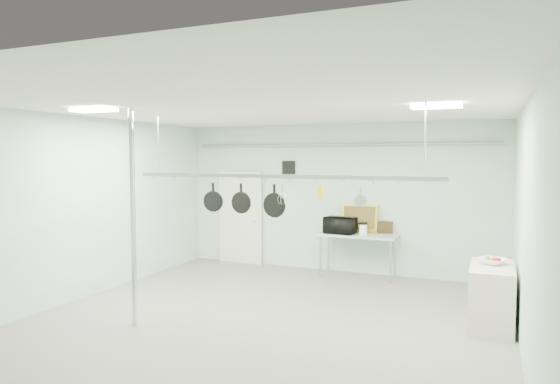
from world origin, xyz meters
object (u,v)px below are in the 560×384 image
at_px(coffee_canister, 363,230).
at_px(skillet_mid, 241,198).
at_px(skillet_left, 213,197).
at_px(skillet_right, 274,201).
at_px(prep_table, 358,237).
at_px(pot_rack, 277,174).
at_px(microwave, 340,225).
at_px(fruit_bowl, 492,261).
at_px(side_cabinet, 491,296).
at_px(chrome_pole, 133,218).

height_order(coffee_canister, skillet_mid, skillet_mid).
bearing_deg(coffee_canister, skillet_left, -116.96).
relative_size(coffee_canister, skillet_right, 0.44).
xyz_separation_m(prep_table, skillet_left, (-1.48, -3.30, 1.04)).
relative_size(pot_rack, skillet_right, 9.65).
xyz_separation_m(microwave, skillet_mid, (-0.64, -3.20, 0.78)).
xyz_separation_m(prep_table, skillet_right, (-0.44, -3.30, 1.00)).
xyz_separation_m(skillet_left, skillet_right, (1.04, 0.00, -0.03)).
distance_m(coffee_canister, skillet_mid, 3.47).
relative_size(pot_rack, fruit_bowl, 12.81).
distance_m(side_cabinet, microwave, 3.64).
bearing_deg(fruit_bowl, chrome_pole, -156.51).
bearing_deg(skillet_right, chrome_pole, -148.85).
bearing_deg(chrome_pole, microwave, 64.62).
xyz_separation_m(prep_table, skillet_mid, (-0.99, -3.30, 1.03)).
bearing_deg(microwave, coffee_canister, -175.99).
height_order(fruit_bowl, skillet_left, skillet_left).
xyz_separation_m(chrome_pole, skillet_right, (1.86, 0.90, 0.24)).
bearing_deg(microwave, fruit_bowl, 153.55).
bearing_deg(pot_rack, skillet_left, 180.00).
distance_m(skillet_left, skillet_mid, 0.49).
bearing_deg(skillet_right, pot_rack, 5.34).
distance_m(skillet_left, skillet_right, 1.04).
relative_size(side_cabinet, fruit_bowl, 3.20).
relative_size(prep_table, skillet_left, 3.69).
xyz_separation_m(side_cabinet, skillet_left, (-4.03, -1.10, 1.42)).
xyz_separation_m(fruit_bowl, skillet_left, (-4.03, -1.21, 0.92)).
height_order(prep_table, side_cabinet, prep_table).
distance_m(side_cabinet, fruit_bowl, 0.51).
bearing_deg(pot_rack, fruit_bowl, 22.26).
distance_m(microwave, skillet_mid, 3.36).
relative_size(side_cabinet, skillet_mid, 2.66).
bearing_deg(microwave, chrome_pole, 72.71).
relative_size(fruit_bowl, skillet_right, 0.75).
bearing_deg(prep_table, side_cabinet, -40.79).
height_order(skillet_mid, skillet_right, same).
bearing_deg(skillet_left, skillet_right, -7.04).
bearing_deg(microwave, side_cabinet, 152.15).
bearing_deg(skillet_right, microwave, 93.79).
relative_size(microwave, fruit_bowl, 1.64).
bearing_deg(prep_table, skillet_mid, -106.71).
bearing_deg(prep_table, skillet_right, -97.58).
distance_m(prep_table, pot_rack, 3.61).
bearing_deg(side_cabinet, prep_table, 139.21).
height_order(side_cabinet, microwave, microwave).
distance_m(pot_rack, skillet_right, 0.40).
relative_size(chrome_pole, fruit_bowl, 8.54).
xyz_separation_m(pot_rack, fruit_bowl, (2.95, 1.21, -1.28)).
bearing_deg(side_cabinet, chrome_pole, -157.59).
bearing_deg(prep_table, skillet_left, -114.17).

